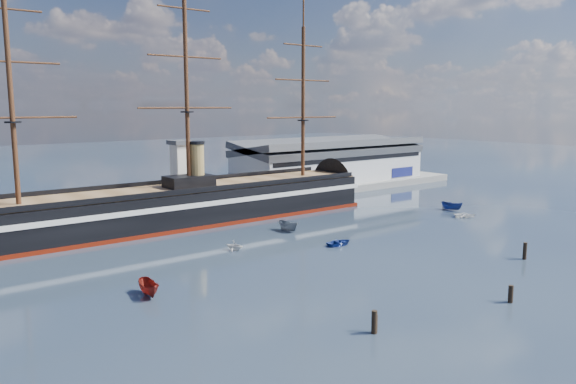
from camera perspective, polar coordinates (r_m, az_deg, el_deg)
ground at (r=108.15m, az=-3.74°, el=-4.65°), size 600.00×600.00×0.00m
quay at (r=143.20m, az=-8.74°, el=-1.41°), size 180.00×18.00×2.00m
warehouse at (r=173.80m, az=4.35°, el=3.11°), size 63.00×21.00×11.60m
quay_tower at (r=135.84m, az=-10.76°, el=2.14°), size 5.00×5.00×15.00m
warship at (r=121.17m, az=-11.51°, el=-1.40°), size 112.95×17.07×53.94m
motorboat_a at (r=78.15m, az=-13.90°, el=-10.22°), size 6.86×3.46×2.62m
motorboat_b at (r=102.71m, az=5.27°, el=-5.40°), size 1.37×3.26×1.50m
motorboat_c at (r=113.35m, az=0.02°, el=-4.01°), size 6.46×2.42×2.57m
motorboat_d at (r=99.18m, az=-5.45°, el=-5.92°), size 5.85×4.48×1.97m
motorboat_e at (r=133.69m, az=17.57°, el=-2.45°), size 2.82×3.06×1.39m
motorboat_f at (r=141.57m, az=16.28°, el=-1.78°), size 6.60×3.29×2.52m
piling_near_left at (r=65.08m, az=8.73°, el=-14.01°), size 0.64×0.64×3.35m
piling_near_mid at (r=78.93m, az=21.64°, el=-10.40°), size 0.64×0.64×3.00m
piling_near_right at (r=100.98m, az=22.88°, el=-6.32°), size 0.64×0.64×3.55m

